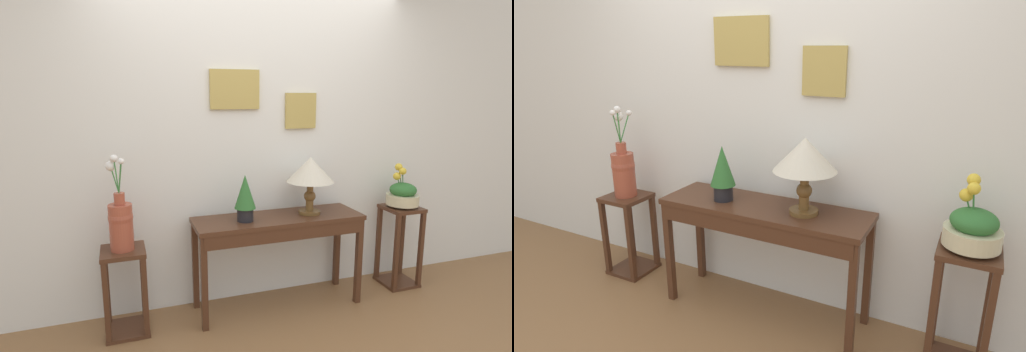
# 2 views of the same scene
# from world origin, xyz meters

# --- Properties ---
(back_wall_with_art) EXTENTS (9.00, 0.13, 2.80)m
(back_wall_with_art) POSITION_xyz_m (0.00, 1.30, 1.40)
(back_wall_with_art) COLOR silver
(back_wall_with_art) RESTS_ON ground
(console_table) EXTENTS (1.34, 0.41, 0.75)m
(console_table) POSITION_xyz_m (0.10, 0.98, 0.65)
(console_table) COLOR #472819
(console_table) RESTS_ON ground
(table_lamp) EXTENTS (0.38, 0.38, 0.46)m
(table_lamp) POSITION_xyz_m (0.37, 1.01, 1.09)
(table_lamp) COLOR brown
(table_lamp) RESTS_ON console_table
(potted_plant_on_console) EXTENTS (0.16, 0.16, 0.36)m
(potted_plant_on_console) POSITION_xyz_m (-0.18, 0.98, 0.95)
(potted_plant_on_console) COLOR black
(potted_plant_on_console) RESTS_ON console_table
(pedestal_stand_left) EXTENTS (0.30, 0.30, 0.63)m
(pedestal_stand_left) POSITION_xyz_m (-1.07, 1.00, 0.32)
(pedestal_stand_left) COLOR #472819
(pedestal_stand_left) RESTS_ON ground
(flower_vase_tall_left) EXTENTS (0.17, 0.19, 0.67)m
(flower_vase_tall_left) POSITION_xyz_m (-1.08, 1.00, 0.84)
(flower_vase_tall_left) COLOR #9E4733
(flower_vase_tall_left) RESTS_ON pedestal_stand_left
(pedestal_stand_right) EXTENTS (0.30, 0.30, 0.73)m
(pedestal_stand_right) POSITION_xyz_m (1.27, 1.01, 0.36)
(pedestal_stand_right) COLOR #472819
(pedestal_stand_right) RESTS_ON ground
(planter_bowl_wide_right) EXTENTS (0.28, 0.28, 0.38)m
(planter_bowl_wide_right) POSITION_xyz_m (1.27, 1.01, 0.84)
(planter_bowl_wide_right) COLOR beige
(planter_bowl_wide_right) RESTS_ON pedestal_stand_right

